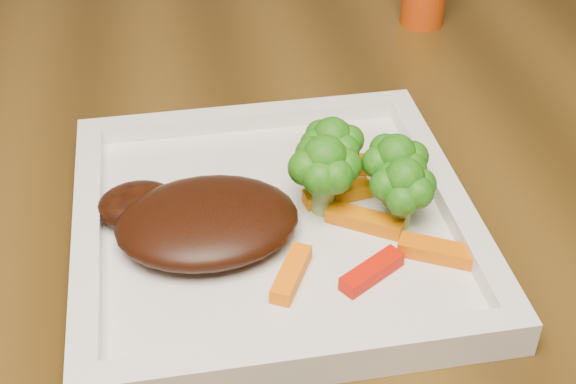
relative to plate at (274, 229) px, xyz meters
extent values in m
cube|color=white|center=(0.00, 0.00, 0.00)|extent=(0.27, 0.27, 0.01)
ellipsoid|color=black|center=(-0.05, -0.01, 0.02)|extent=(0.13, 0.10, 0.03)
cube|color=red|center=(0.05, -0.07, 0.01)|extent=(0.05, 0.04, 0.01)
cube|color=#E06203|center=(0.10, -0.06, 0.01)|extent=(0.06, 0.04, 0.01)
cube|color=#FF6F04|center=(0.00, -0.06, 0.01)|extent=(0.03, 0.05, 0.01)
cube|color=#D36A03|center=(0.10, 0.05, 0.01)|extent=(0.06, 0.02, 0.01)
cube|color=#DB6703|center=(0.06, -0.02, 0.01)|extent=(0.05, 0.04, 0.01)
cube|color=orange|center=(0.05, 0.02, 0.01)|extent=(0.05, 0.02, 0.01)
camera|label=1|loc=(-0.06, -0.42, 0.36)|focal=50.00mm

